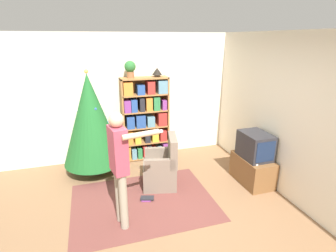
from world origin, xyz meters
TOP-DOWN VIEW (x-y plane):
  - ground_plane at (0.00, 0.00)m, footprint 14.00×14.00m
  - wall_back at (0.00, 2.34)m, footprint 8.00×0.10m
  - wall_right at (2.10, 0.00)m, footprint 0.10×8.00m
  - area_rug at (-0.21, 0.48)m, footprint 2.21×1.66m
  - bookshelf at (0.20, 2.09)m, footprint 0.97×0.33m
  - tv_stand at (1.80, 0.52)m, footprint 0.46×0.79m
  - television at (1.80, 0.52)m, footprint 0.43×0.58m
  - game_remote at (1.66, 0.29)m, footprint 0.04×0.12m
  - christmas_tree at (-0.89, 1.76)m, footprint 1.12×1.12m
  - armchair at (0.22, 0.89)m, footprint 0.68×0.67m
  - standing_person at (-0.58, 0.07)m, footprint 0.68×0.46m
  - potted_plant at (-0.07, 2.11)m, footprint 0.22×0.22m
  - table_lamp at (0.47, 2.11)m, footprint 0.20×0.20m
  - book_pile_near_tree at (-0.44, 1.44)m, footprint 0.23×0.19m
  - book_pile_by_chair at (-0.14, 0.53)m, footprint 0.24×0.18m

SIDE VIEW (x-z plane):
  - ground_plane at x=0.00m, z-range 0.00..0.00m
  - area_rug at x=-0.21m, z-range 0.00..0.01m
  - book_pile_by_chair at x=-0.14m, z-range 0.00..0.05m
  - book_pile_near_tree at x=-0.44m, z-range 0.00..0.09m
  - tv_stand at x=1.80m, z-range 0.00..0.49m
  - armchair at x=0.22m, z-range -0.14..0.78m
  - game_remote at x=1.66m, z-range 0.49..0.51m
  - television at x=1.80m, z-range 0.49..0.94m
  - bookshelf at x=0.20m, z-range -0.01..1.73m
  - standing_person at x=-0.58m, z-range 0.15..1.78m
  - christmas_tree at x=-0.89m, z-range 0.07..2.04m
  - wall_back at x=0.00m, z-range 0.00..2.60m
  - wall_right at x=2.10m, z-range 0.00..2.60m
  - table_lamp at x=0.47m, z-range 1.76..1.94m
  - potted_plant at x=-0.07m, z-range 1.77..2.10m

